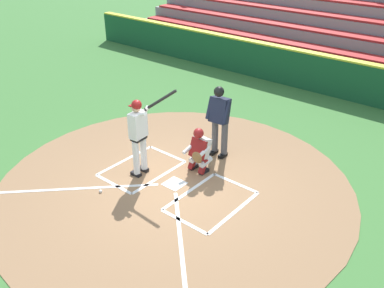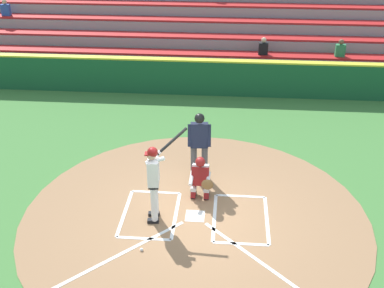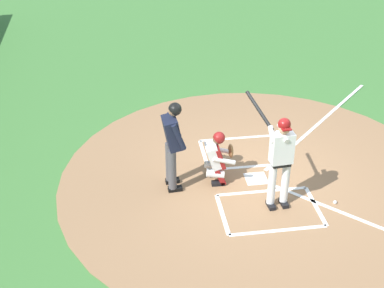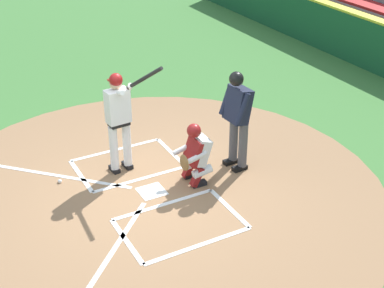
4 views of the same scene
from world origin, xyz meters
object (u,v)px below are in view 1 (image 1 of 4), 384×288
object	(u,v)px
batter	(139,132)
baseball	(101,191)
catcher	(199,149)
plate_umpire	(219,117)

from	to	relation	value
batter	baseball	size ratio (longest dim) A/B	28.76
batter	catcher	distance (m)	1.45
catcher	plate_umpire	xyz separation A→B (m)	(0.10, -0.90, 0.49)
baseball	plate_umpire	bearing A→B (deg)	-108.47
plate_umpire	baseball	bearing A→B (deg)	71.53
plate_umpire	batter	bearing A→B (deg)	65.03
batter	plate_umpire	xyz separation A→B (m)	(-0.87, -1.86, -0.02)
plate_umpire	catcher	bearing A→B (deg)	96.38
catcher	batter	bearing A→B (deg)	44.85
catcher	plate_umpire	distance (m)	1.03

